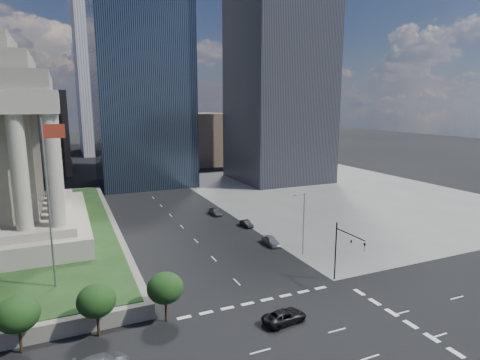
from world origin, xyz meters
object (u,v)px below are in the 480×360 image
parked_sedan_mid (246,224)px  parked_sedan_near (271,241)px  parked_sedan_far (216,211)px  pickup_truck (285,316)px  street_lamp_north (303,220)px  flagpole (49,195)px  traffic_signal_ne (345,247)px

parked_sedan_mid → parked_sedan_near: bearing=-95.6°
parked_sedan_far → pickup_truck: bearing=-101.6°
pickup_truck → street_lamp_north: bearing=-44.9°
flagpole → street_lamp_north: (35.16, 1.00, -7.45)m
pickup_truck → parked_sedan_near: (10.23, 22.21, 0.07)m
flagpole → parked_sedan_near: flagpole is taller
traffic_signal_ne → parked_sedan_far: bearing=95.2°
flagpole → street_lamp_north: flagpole is taller
parked_sedan_mid → parked_sedan_far: parked_sedan_far is taller
pickup_truck → parked_sedan_mid: (10.75, 33.40, -0.09)m
street_lamp_north → parked_sedan_near: size_ratio=2.22×
traffic_signal_ne → parked_sedan_near: (-1.52, 17.13, -4.48)m
flagpole → pickup_truck: size_ratio=3.96×
traffic_signal_ne → parked_sedan_near: bearing=95.1°
parked_sedan_far → traffic_signal_ne: bearing=-85.8°
parked_sedan_mid → traffic_signal_ne: bearing=-90.9°
flagpole → parked_sedan_mid: (33.33, 18.02, -12.50)m
parked_sedan_near → street_lamp_north: bearing=-64.9°
parked_sedan_mid → parked_sedan_far: 10.79m
flagpole → traffic_signal_ne: 36.69m
flagpole → street_lamp_north: size_ratio=2.00×
parked_sedan_far → parked_sedan_mid: bearing=-77.5°
flagpole → pickup_truck: (22.58, -15.38, -12.41)m
flagpole → parked_sedan_near: 35.71m
street_lamp_north → parked_sedan_far: size_ratio=2.20×
traffic_signal_ne → pickup_truck: size_ratio=1.58×
street_lamp_north → parked_sedan_near: street_lamp_north is taller
flagpole → parked_sedan_far: 43.77m
parked_sedan_near → parked_sedan_far: (-1.98, 21.69, 0.01)m
traffic_signal_ne → parked_sedan_mid: bearing=92.0°
street_lamp_north → parked_sedan_far: bearing=98.9°
pickup_truck → parked_sedan_near: parked_sedan_near is taller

